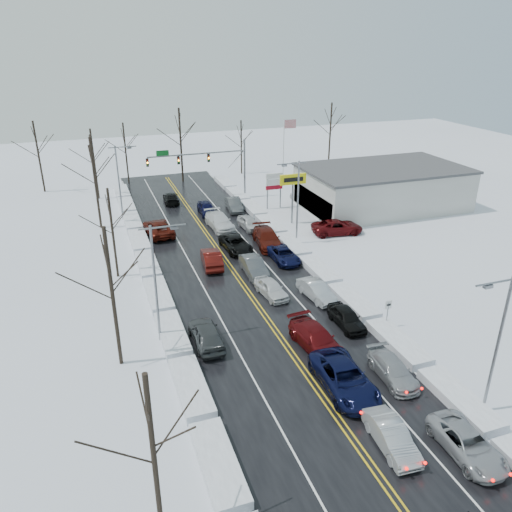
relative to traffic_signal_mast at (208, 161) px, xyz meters
name	(u,v)px	position (x,y,z in m)	size (l,w,h in m)	color
ground	(252,297)	(-3.45, -27.99, -5.48)	(160.00, 160.00, 0.00)	silver
road_surface	(245,287)	(-3.45, -25.99, -5.47)	(14.00, 84.00, 0.01)	black
snow_bank_left	(160,301)	(-11.05, -25.99, -5.48)	(1.84, 72.00, 0.63)	white
snow_bank_right	(321,275)	(4.15, -25.99, -5.48)	(1.84, 72.00, 0.63)	white
traffic_signal_mast	(208,161)	(0.00, 0.00, 0.00)	(13.28, 0.39, 8.00)	slate
tires_plus_sign	(293,183)	(7.05, -12.00, -0.49)	(3.20, 0.34, 6.00)	slate
used_vehicles_sign	(274,183)	(7.05, -5.99, -2.16)	(2.20, 0.22, 4.65)	slate
speed_limit_sign	(388,309)	(4.75, -35.99, -3.84)	(0.55, 0.09, 2.35)	slate
flagpole	(285,148)	(11.72, 2.01, 0.45)	(1.87, 1.20, 10.00)	silver
dealership_building	(382,187)	(20.53, -9.99, -2.82)	(20.40, 12.40, 5.30)	beige
streetlight_se	(497,336)	(4.85, -45.99, -0.17)	(3.20, 0.25, 9.00)	slate
streetlight_ne	(296,196)	(4.85, -17.99, -0.17)	(3.20, 0.25, 9.00)	slate
streetlight_sw	(157,275)	(-11.74, -31.99, -0.17)	(3.20, 0.25, 9.00)	slate
streetlight_nw	(120,177)	(-11.74, -3.99, -0.17)	(3.20, 0.25, 9.00)	slate
tree_left_a	(151,430)	(-14.45, -47.99, 0.81)	(3.60, 3.60, 9.00)	#2D231C
tree_left_b	(109,271)	(-14.95, -33.99, 1.51)	(4.00, 4.00, 10.00)	#2D231C
tree_left_c	(111,216)	(-13.95, -19.99, 0.46)	(3.40, 3.40, 8.50)	#2D231C
tree_left_d	(93,166)	(-14.65, -5.99, 1.86)	(4.20, 4.20, 10.50)	#2D231C
tree_left_e	(93,150)	(-14.25, 6.01, 1.16)	(3.80, 3.80, 9.50)	#2D231C
tree_far_a	(36,143)	(-21.45, 12.01, 1.51)	(4.00, 4.00, 10.00)	#2D231C
tree_far_b	(125,141)	(-9.45, 13.01, 0.81)	(3.60, 3.60, 9.00)	#2D231C
tree_far_c	(180,131)	(-1.45, 11.01, 2.21)	(4.40, 4.40, 11.00)	#2D231C
tree_far_d	(241,137)	(8.55, 12.51, 0.46)	(3.40, 3.40, 8.50)	#2D231C
tree_far_e	(331,122)	(24.55, 13.01, 1.86)	(4.20, 4.20, 10.50)	#2D231C
queued_car_1	(390,446)	(-1.77, -46.61, -5.48)	(1.50, 4.30, 1.42)	#A8ABB0
queued_car_2	(343,389)	(-1.85, -41.44, -5.48)	(2.80, 6.08, 1.69)	black
queued_car_3	(316,348)	(-1.56, -36.76, -5.48)	(2.24, 5.52, 1.60)	#510A0D
queued_car_4	(271,296)	(-1.78, -28.28, -5.48)	(1.68, 4.17, 1.42)	silver
queued_car_5	(254,274)	(-1.82, -23.78, -5.48)	(1.70, 4.86, 1.60)	#45474A
queued_car_6	(236,250)	(-1.71, -17.71, -5.48)	(2.40, 5.21, 1.45)	black
queued_car_7	(220,228)	(-1.57, -10.74, -5.48)	(2.33, 5.74, 1.67)	silver
queued_car_8	(207,214)	(-1.79, -5.47, -5.48)	(1.83, 4.56, 1.55)	black
queued_car_10	(465,453)	(1.77, -48.37, -5.48)	(2.24, 4.86, 1.35)	#999BA0
queued_car_11	(392,378)	(1.66, -41.53, -5.48)	(1.86, 4.58, 1.33)	#929499
queued_car_12	(346,325)	(1.98, -34.74, -5.48)	(1.69, 4.20, 1.43)	black
queued_car_13	(316,298)	(1.70, -29.96, -5.48)	(1.53, 4.40, 1.45)	#AEB1B6
queued_car_14	(283,261)	(1.96, -21.88, -5.48)	(2.22, 4.81, 1.34)	black
queued_car_15	(267,246)	(1.83, -17.61, -5.48)	(2.41, 5.92, 1.72)	#471009
queued_car_16	(249,229)	(1.62, -12.09, -5.48)	(1.70, 4.23, 1.44)	silver
queued_car_17	(234,210)	(1.91, -5.12, -5.48)	(1.66, 4.76, 1.57)	#424547
oncoming_car_0	(212,266)	(-5.08, -20.65, -5.48)	(1.72, 4.94, 1.63)	#4A0D09
oncoming_car_1	(159,235)	(-8.63, -10.56, -5.48)	(2.73, 5.93, 1.65)	#491109
oncoming_car_2	(171,203)	(-5.14, 0.74, -5.48)	(1.93, 4.75, 1.38)	black
oncoming_car_3	(207,344)	(-8.85, -33.65, -5.48)	(1.97, 4.89, 1.67)	#383A3C
parked_car_0	(337,234)	(10.55, -16.88, -5.48)	(2.67, 5.78, 1.61)	#4F0A0D
parked_car_1	(344,220)	(13.44, -13.15, -5.48)	(2.27, 5.59, 1.62)	black
parked_car_2	(301,201)	(11.62, -4.51, -5.48)	(1.69, 4.20, 1.43)	white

